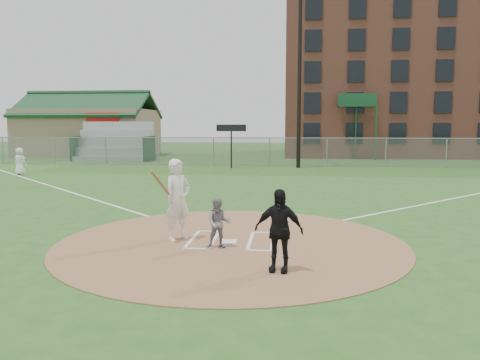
# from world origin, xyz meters

# --- Properties ---
(ground) EXTENTS (140.00, 140.00, 0.00)m
(ground) POSITION_xyz_m (0.00, 0.00, 0.00)
(ground) COLOR #28551D
(ground) RESTS_ON ground
(dirt_circle) EXTENTS (8.40, 8.40, 0.02)m
(dirt_circle) POSITION_xyz_m (0.00, 0.00, 0.01)
(dirt_circle) COLOR #976D47
(dirt_circle) RESTS_ON ground
(home_plate) EXTENTS (0.43, 0.43, 0.03)m
(home_plate) POSITION_xyz_m (-0.07, -0.06, 0.03)
(home_plate) COLOR white
(home_plate) RESTS_ON dirt_circle
(foul_line_first) EXTENTS (17.04, 17.04, 0.01)m
(foul_line_first) POSITION_xyz_m (9.00, 9.00, 0.01)
(foul_line_first) COLOR white
(foul_line_first) RESTS_ON ground
(foul_line_third) EXTENTS (17.04, 17.04, 0.01)m
(foul_line_third) POSITION_xyz_m (-9.00, 9.00, 0.01)
(foul_line_third) COLOR white
(foul_line_third) RESTS_ON ground
(catcher) EXTENTS (0.62, 0.51, 1.16)m
(catcher) POSITION_xyz_m (-0.22, -0.59, 0.60)
(catcher) COLOR gray
(catcher) RESTS_ON dirt_circle
(umpire) EXTENTS (1.00, 0.56, 1.61)m
(umpire) POSITION_xyz_m (1.19, -2.20, 0.82)
(umpire) COLOR black
(umpire) RESTS_ON dirt_circle
(ondeck_player) EXTENTS (0.84, 0.62, 1.57)m
(ondeck_player) POSITION_xyz_m (-14.15, 14.51, 0.79)
(ondeck_player) COLOR white
(ondeck_player) RESTS_ON ground
(batters_boxes) EXTENTS (2.08, 1.88, 0.01)m
(batters_boxes) POSITION_xyz_m (0.00, 0.15, 0.03)
(batters_boxes) COLOR white
(batters_boxes) RESTS_ON dirt_circle
(batter_at_plate) EXTENTS (0.93, 1.09, 2.00)m
(batter_at_plate) POSITION_xyz_m (-1.33, 0.07, 1.02)
(batter_at_plate) COLOR white
(batter_at_plate) RESTS_ON dirt_circle
(outfield_fence) EXTENTS (56.08, 0.08, 2.03)m
(outfield_fence) POSITION_xyz_m (0.00, 22.00, 1.02)
(outfield_fence) COLOR slate
(outfield_fence) RESTS_ON ground
(bleachers) EXTENTS (6.08, 3.20, 3.20)m
(bleachers) POSITION_xyz_m (-13.00, 26.20, 1.59)
(bleachers) COLOR #B7BABF
(bleachers) RESTS_ON ground
(clubhouse) EXTENTS (12.20, 8.71, 6.23)m
(clubhouse) POSITION_xyz_m (-18.00, 32.99, 2.39)
(clubhouse) COLOR gray
(clubhouse) RESTS_ON ground
(brick_warehouse) EXTENTS (30.00, 17.17, 15.00)m
(brick_warehouse) POSITION_xyz_m (16.00, 37.96, 7.50)
(brick_warehouse) COLOR #A15645
(brick_warehouse) RESTS_ON ground
(light_pole) EXTENTS (1.20, 0.30, 12.22)m
(light_pole) POSITION_xyz_m (2.00, 21.00, 6.61)
(light_pole) COLOR black
(light_pole) RESTS_ON ground
(scoreboard_sign) EXTENTS (2.00, 0.10, 2.93)m
(scoreboard_sign) POSITION_xyz_m (-2.50, 20.20, 2.39)
(scoreboard_sign) COLOR black
(scoreboard_sign) RESTS_ON ground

